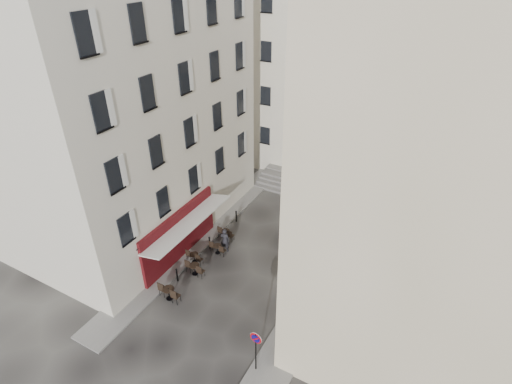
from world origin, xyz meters
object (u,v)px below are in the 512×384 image
Objects in this scene: no_parking_sign at (256,345)px; pedestrian at (225,240)px; bistro_table_a at (169,292)px; bistro_table_b at (195,268)px.

pedestrian is (-6.01, 6.88, -0.98)m from no_parking_sign.
bistro_table_a is at bearing 75.67° from pedestrian.
pedestrian is at bearing 135.88° from no_parking_sign.
pedestrian reaches higher than bistro_table_b.
no_parking_sign reaches higher than bistro_table_a.
bistro_table_a is 5.21m from pedestrian.
bistro_table_a is at bearing 170.11° from no_parking_sign.
no_parking_sign is at bearing -32.28° from bistro_table_b.
bistro_table_a is 0.82× the size of pedestrian.
bistro_table_b is 0.76× the size of pedestrian.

